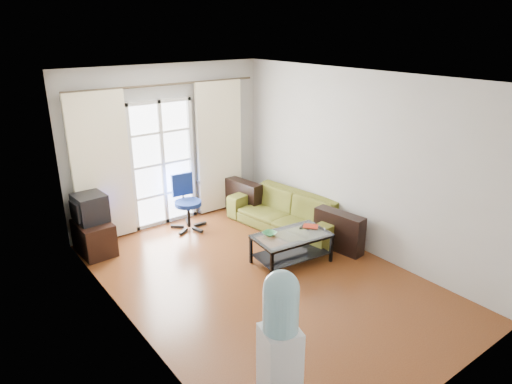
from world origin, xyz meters
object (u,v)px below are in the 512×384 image
at_px(water_cooler, 280,347).
at_px(task_chair, 188,213).
at_px(coffee_table, 291,245).
at_px(crt_tv, 89,208).
at_px(tv_stand, 94,238).
at_px(sofa, 286,212).

bearing_deg(water_cooler, task_chair, 86.46).
bearing_deg(task_chair, water_cooler, -104.02).
xyz_separation_m(coffee_table, water_cooler, (-1.97, -2.08, 0.49)).
xyz_separation_m(coffee_table, crt_tv, (-2.18, 2.09, 0.43)).
bearing_deg(task_chair, tv_stand, -177.33).
bearing_deg(task_chair, crt_tv, -179.81).
bearing_deg(sofa, coffee_table, -45.41).
height_order(tv_stand, task_chair, task_chair).
bearing_deg(task_chair, coffee_table, -68.40).
bearing_deg(tv_stand, sofa, -23.36).
height_order(sofa, coffee_table, sofa).
height_order(crt_tv, water_cooler, water_cooler).
bearing_deg(water_cooler, tv_stand, 108.05).
xyz_separation_m(sofa, crt_tv, (-2.89, 1.16, 0.40)).
bearing_deg(sofa, crt_tv, -120.26).
relative_size(sofa, crt_tv, 4.48).
distance_m(sofa, task_chair, 1.67).
distance_m(coffee_table, water_cooler, 2.91).
xyz_separation_m(sofa, task_chair, (-1.31, 1.04, -0.03)).
bearing_deg(tv_stand, crt_tv, 84.95).
xyz_separation_m(coffee_table, tv_stand, (-2.18, 2.02, -0.03)).
relative_size(coffee_table, crt_tv, 2.34).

